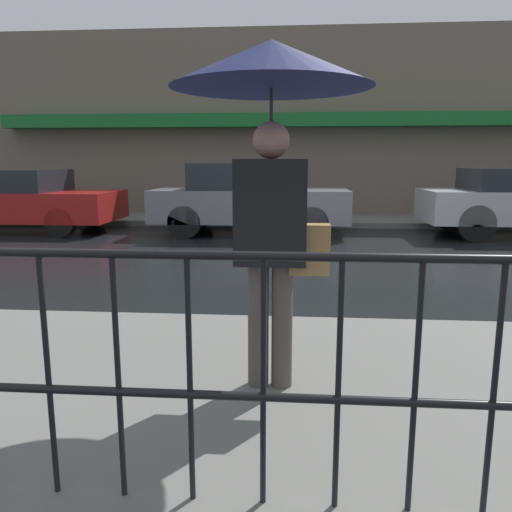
% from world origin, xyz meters
% --- Properties ---
extents(ground_plane, '(80.00, 80.00, 0.00)m').
position_xyz_m(ground_plane, '(0.00, 0.00, 0.00)').
color(ground_plane, black).
extents(sidewalk_near, '(28.00, 2.78, 0.13)m').
position_xyz_m(sidewalk_near, '(0.00, -5.04, 0.06)').
color(sidewalk_near, slate).
rests_on(sidewalk_near, ground_plane).
extents(sidewalk_far, '(28.00, 2.09, 0.13)m').
position_xyz_m(sidewalk_far, '(0.00, 4.70, 0.06)').
color(sidewalk_far, slate).
rests_on(sidewalk_far, ground_plane).
extents(lane_marking, '(25.20, 0.12, 0.01)m').
position_xyz_m(lane_marking, '(0.00, 0.00, 0.00)').
color(lane_marking, gold).
rests_on(lane_marking, ground_plane).
extents(building_storefront, '(28.00, 0.85, 4.99)m').
position_xyz_m(building_storefront, '(0.00, 5.86, 2.50)').
color(building_storefront, '#706656').
rests_on(building_storefront, ground_plane).
extents(railing_foreground, '(12.00, 0.04, 1.05)m').
position_xyz_m(railing_foreground, '(-0.00, -6.19, 0.78)').
color(railing_foreground, black).
rests_on(railing_foreground, sidewalk_near).
extents(pedestrian, '(1.15, 1.15, 2.05)m').
position_xyz_m(pedestrian, '(-0.61, -5.08, 1.81)').
color(pedestrian, '#4C4742').
rests_on(pedestrian, sidewalk_near).
extents(car_red, '(4.47, 1.84, 1.35)m').
position_xyz_m(car_red, '(-6.70, 2.59, 0.70)').
color(car_red, maroon).
rests_on(car_red, ground_plane).
extents(car_grey, '(4.08, 1.79, 1.49)m').
position_xyz_m(car_grey, '(-1.47, 2.59, 0.76)').
color(car_grey, slate).
rests_on(car_grey, ground_plane).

